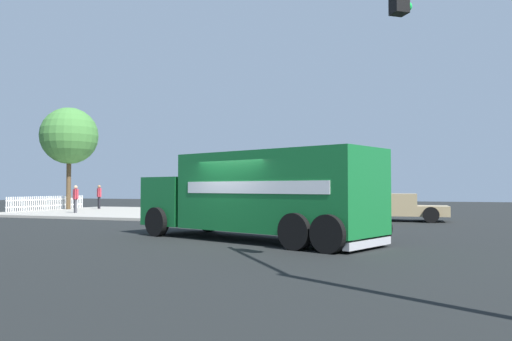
{
  "coord_description": "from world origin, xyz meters",
  "views": [
    {
      "loc": [
        14.35,
        5.91,
        1.68
      ],
      "look_at": [
        -1.34,
        0.25,
        2.25
      ],
      "focal_mm": 35.2,
      "sensor_mm": 36.0,
      "label": 1
    }
  ],
  "objects_px": {
    "delivery_truck": "(259,194)",
    "pedestrian_near_corner": "(99,195)",
    "pedestrian_crossing": "(76,197)",
    "pickup_tan": "(395,206)",
    "shade_tree_near": "(69,136)"
  },
  "relations": [
    {
      "from": "delivery_truck",
      "to": "pedestrian_near_corner",
      "type": "distance_m",
      "value": 23.67
    },
    {
      "from": "pedestrian_near_corner",
      "to": "pedestrian_crossing",
      "type": "xyz_separation_m",
      "value": [
        5.48,
        2.44,
        -0.03
      ]
    },
    {
      "from": "pedestrian_near_corner",
      "to": "pedestrian_crossing",
      "type": "bearing_deg",
      "value": 24.01
    },
    {
      "from": "delivery_truck",
      "to": "pickup_tan",
      "type": "bearing_deg",
      "value": 163.38
    },
    {
      "from": "pedestrian_crossing",
      "to": "shade_tree_near",
      "type": "xyz_separation_m",
      "value": [
        -4.05,
        -3.97,
        4.28
      ]
    },
    {
      "from": "pedestrian_crossing",
      "to": "shade_tree_near",
      "type": "distance_m",
      "value": 7.11
    },
    {
      "from": "pickup_tan",
      "to": "pedestrian_crossing",
      "type": "height_order",
      "value": "pedestrian_crossing"
    },
    {
      "from": "delivery_truck",
      "to": "pedestrian_crossing",
      "type": "bearing_deg",
      "value": -123.04
    },
    {
      "from": "delivery_truck",
      "to": "shade_tree_near",
      "type": "bearing_deg",
      "value": -125.97
    },
    {
      "from": "pickup_tan",
      "to": "pedestrian_crossing",
      "type": "bearing_deg",
      "value": -86.48
    },
    {
      "from": "pickup_tan",
      "to": "pedestrian_near_corner",
      "type": "height_order",
      "value": "pedestrian_near_corner"
    },
    {
      "from": "pedestrian_near_corner",
      "to": "pedestrian_crossing",
      "type": "distance_m",
      "value": 6.0
    },
    {
      "from": "pickup_tan",
      "to": "delivery_truck",
      "type": "bearing_deg",
      "value": -16.62
    },
    {
      "from": "pickup_tan",
      "to": "shade_tree_near",
      "type": "bearing_deg",
      "value": -97.24
    },
    {
      "from": "delivery_truck",
      "to": "pickup_tan",
      "type": "relative_size",
      "value": 1.66
    }
  ]
}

